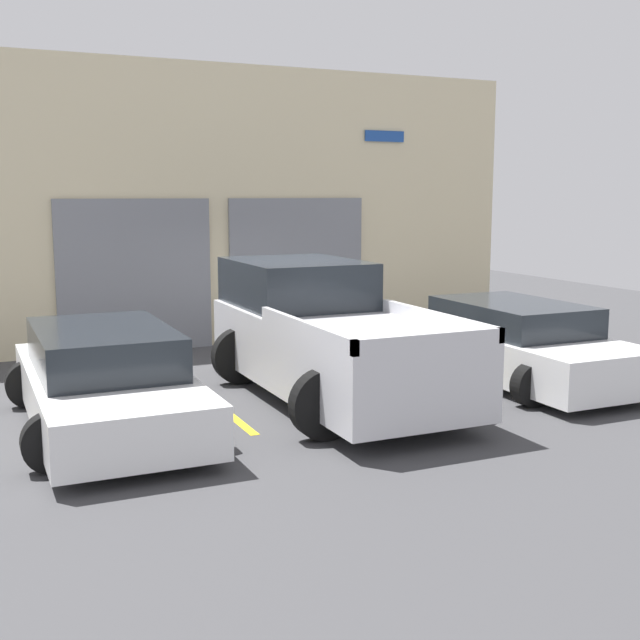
# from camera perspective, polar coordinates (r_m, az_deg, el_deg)

# --- Properties ---
(ground_plane) EXTENTS (28.00, 28.00, 0.00)m
(ground_plane) POSITION_cam_1_polar(r_m,az_deg,el_deg) (13.14, -2.36, -3.92)
(ground_plane) COLOR #3D3D3F
(shophouse_building) EXTENTS (12.32, 0.68, 5.36)m
(shophouse_building) POSITION_cam_1_polar(r_m,az_deg,el_deg) (15.91, -6.90, 7.87)
(shophouse_building) COLOR beige
(shophouse_building) RESTS_ON ground
(pickup_truck) EXTENTS (2.63, 5.13, 1.91)m
(pickup_truck) POSITION_cam_1_polar(r_m,az_deg,el_deg) (11.60, 0.41, -1.14)
(pickup_truck) COLOR silver
(pickup_truck) RESTS_ON ground
(sedan_white) EXTENTS (2.27, 4.65, 1.27)m
(sedan_white) POSITION_cam_1_polar(r_m,az_deg,el_deg) (10.50, -15.00, -4.19)
(sedan_white) COLOR white
(sedan_white) RESTS_ON ground
(sedan_side) EXTENTS (2.21, 4.50, 1.24)m
(sedan_side) POSITION_cam_1_polar(r_m,az_deg,el_deg) (13.06, 13.71, -1.62)
(sedan_side) COLOR white
(sedan_side) RESTS_ON ground
(parking_stripe_left) EXTENTS (0.12, 2.20, 0.01)m
(parking_stripe_left) POSITION_cam_1_polar(r_m,az_deg,el_deg) (10.96, -6.57, -6.58)
(parking_stripe_left) COLOR gold
(parking_stripe_left) RESTS_ON ground
(parking_stripe_centre) EXTENTS (0.12, 2.20, 0.01)m
(parking_stripe_centre) POSITION_cam_1_polar(r_m,az_deg,el_deg) (12.27, 7.79, -4.92)
(parking_stripe_centre) COLOR gold
(parking_stripe_centre) RESTS_ON ground
(parking_stripe_right) EXTENTS (0.12, 2.20, 0.01)m
(parking_stripe_right) POSITION_cam_1_polar(r_m,az_deg,el_deg) (14.18, 18.78, -3.43)
(parking_stripe_right) COLOR gold
(parking_stripe_right) RESTS_ON ground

